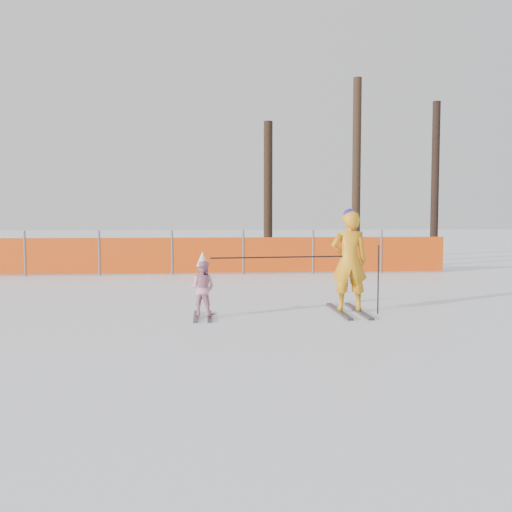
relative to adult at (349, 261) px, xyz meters
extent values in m
plane|color=white|center=(-1.63, -0.81, -0.88)|extent=(120.00, 120.00, 0.00)
cube|color=black|center=(-0.17, 0.00, -0.86)|extent=(0.09, 1.61, 0.04)
cube|color=black|center=(0.17, 0.00, -0.86)|extent=(0.09, 1.61, 0.04)
imported|color=orange|center=(0.00, 0.00, 0.00)|extent=(0.64, 0.44, 1.69)
sphere|color=#271A93|center=(0.00, 0.00, 0.78)|extent=(0.22, 0.22, 0.22)
cube|color=black|center=(-2.61, -0.27, -0.87)|extent=(0.09, 1.02, 0.03)
cube|color=black|center=(-2.39, -0.27, -0.87)|extent=(0.09, 1.02, 0.03)
imported|color=pink|center=(-2.50, -0.27, -0.40)|extent=(0.54, 0.49, 0.90)
cone|color=white|center=(-2.50, -0.27, 0.08)|extent=(0.19, 0.19, 0.24)
cylinder|color=black|center=(0.45, -0.20, -0.30)|extent=(0.02, 0.02, 1.17)
cylinder|color=black|center=(-1.25, -0.14, 0.08)|extent=(2.25, 0.27, 0.02)
cylinder|color=#595960|center=(-7.39, 6.54, -0.26)|extent=(0.06, 0.06, 1.25)
cylinder|color=#595960|center=(-5.39, 6.54, -0.26)|extent=(0.06, 0.06, 1.25)
cylinder|color=#595960|center=(-3.39, 6.54, -0.26)|extent=(0.06, 0.06, 1.25)
cylinder|color=#595960|center=(-1.39, 6.54, -0.26)|extent=(0.06, 0.06, 1.25)
cylinder|color=#595960|center=(0.61, 6.54, -0.26)|extent=(0.06, 0.06, 1.25)
cylinder|color=#595960|center=(2.61, 6.54, -0.26)|extent=(0.06, 0.06, 1.25)
cube|color=#E2470B|center=(-4.46, 6.54, -0.33)|extent=(17.85, 0.03, 1.00)
cylinder|color=#332216|center=(2.60, 9.36, 2.24)|extent=(0.28, 0.28, 6.24)
cylinder|color=black|center=(5.21, 9.07, 1.84)|extent=(0.26, 0.26, 5.45)
cylinder|color=black|center=(-0.29, 10.19, 1.57)|extent=(0.31, 0.31, 4.90)
camera|label=1|loc=(-2.43, -9.52, 0.76)|focal=40.00mm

